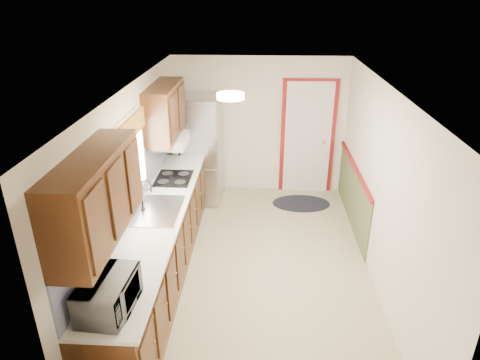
# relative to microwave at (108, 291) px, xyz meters

# --- Properties ---
(room_shell) EXTENTS (3.20, 5.20, 2.52)m
(room_shell) POSITION_rel_microwave_xyz_m (1.20, 1.95, 0.07)
(room_shell) COLOR tan
(room_shell) RESTS_ON ground
(kitchen_run) EXTENTS (0.63, 4.00, 2.20)m
(kitchen_run) POSITION_rel_microwave_xyz_m (-0.04, 1.66, -0.32)
(kitchen_run) COLOR #3E200E
(kitchen_run) RESTS_ON ground
(back_wall_trim) EXTENTS (1.12, 2.30, 2.08)m
(back_wall_trim) POSITION_rel_microwave_xyz_m (2.19, 4.16, -0.25)
(back_wall_trim) COLOR maroon
(back_wall_trim) RESTS_ON ground
(ceiling_fixture) EXTENTS (0.30, 0.30, 0.06)m
(ceiling_fixture) POSITION_rel_microwave_xyz_m (0.90, 1.75, 1.23)
(ceiling_fixture) COLOR #FFD88C
(ceiling_fixture) RESTS_ON room_shell
(microwave) EXTENTS (0.35, 0.59, 0.39)m
(microwave) POSITION_rel_microwave_xyz_m (0.00, 0.00, 0.00)
(microwave) COLOR white
(microwave) RESTS_ON kitchen_run
(refrigerator) EXTENTS (0.79, 0.77, 1.82)m
(refrigerator) POSITION_rel_microwave_xyz_m (0.18, 4.00, -0.22)
(refrigerator) COLOR #B7B7BC
(refrigerator) RESTS_ON ground
(rug) EXTENTS (1.01, 0.67, 0.01)m
(rug) POSITION_rel_microwave_xyz_m (1.95, 3.85, -1.13)
(rug) COLOR black
(rug) RESTS_ON ground
(cooktop) EXTENTS (0.49, 0.59, 0.02)m
(cooktop) POSITION_rel_microwave_xyz_m (0.01, 2.70, -0.18)
(cooktop) COLOR black
(cooktop) RESTS_ON kitchen_run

